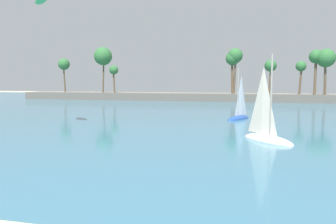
% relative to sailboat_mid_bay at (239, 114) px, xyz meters
% --- Properties ---
extents(sea, '(220.00, 107.29, 0.06)m').
position_rel_sailboat_mid_bay_xyz_m(sea, '(-5.04, 21.84, -0.62)').
color(sea, '#386B84').
rests_on(sea, ground).
extents(palm_headland, '(98.95, 6.37, 12.83)m').
position_rel_sailboat_mid_bay_xyz_m(palm_headland, '(-1.84, 35.39, 3.07)').
color(palm_headland, '#605B54').
rests_on(palm_headland, ground).
extents(sailboat_mid_bay, '(3.26, 4.67, 6.59)m').
position_rel_sailboat_mid_bay_xyz_m(sailboat_mid_bay, '(0.00, 0.00, 0.00)').
color(sailboat_mid_bay, '#234793').
rests_on(sailboat_mid_bay, sea).
extents(sailboat_toward_headland, '(4.41, 4.63, 7.13)m').
position_rel_sailboat_mid_bay_xyz_m(sailboat_toward_headland, '(2.58, -14.47, 0.05)').
color(sailboat_toward_headland, white).
rests_on(sailboat_toward_headland, sea).
extents(kite_aloft_high_over_bay, '(3.10, 3.21, 0.77)m').
position_rel_sailboat_mid_bay_xyz_m(kite_aloft_high_over_bay, '(-18.52, -11.96, 11.77)').
color(kite_aloft_high_over_bay, green).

